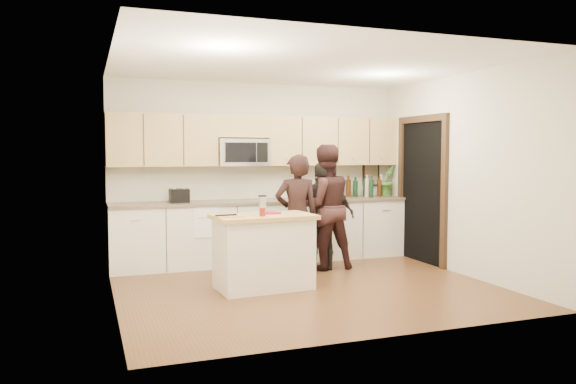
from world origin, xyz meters
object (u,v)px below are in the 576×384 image
object	(u,v)px
island	(264,251)
woman_center	(324,207)
woman_left	(297,215)
toaster	(179,196)
woman_right	(323,216)

from	to	relation	value
island	woman_center	size ratio (longest dim) A/B	0.70
woman_left	toaster	bearing A→B (deg)	-29.52
woman_center	island	bearing A→B (deg)	36.37
woman_right	island	bearing A→B (deg)	50.72
island	toaster	xyz separation A→B (m)	(-0.76, 1.57, 0.58)
woman_center	woman_left	bearing A→B (deg)	28.73
island	toaster	world-z (taller)	toaster
woman_left	woman_right	xyz separation A→B (m)	(0.49, 0.25, -0.05)
toaster	woman_right	bearing A→B (deg)	-22.32
toaster	woman_center	world-z (taller)	woman_center
island	woman_center	bearing A→B (deg)	32.04
woman_left	woman_center	xyz separation A→B (m)	(0.52, 0.27, 0.07)
island	woman_center	xyz separation A→B (m)	(1.16, 0.82, 0.43)
island	woman_right	xyz separation A→B (m)	(1.12, 0.80, 0.30)
toaster	woman_left	world-z (taller)	woman_left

